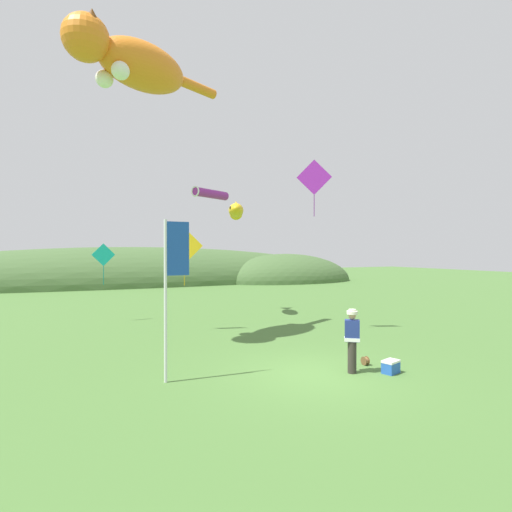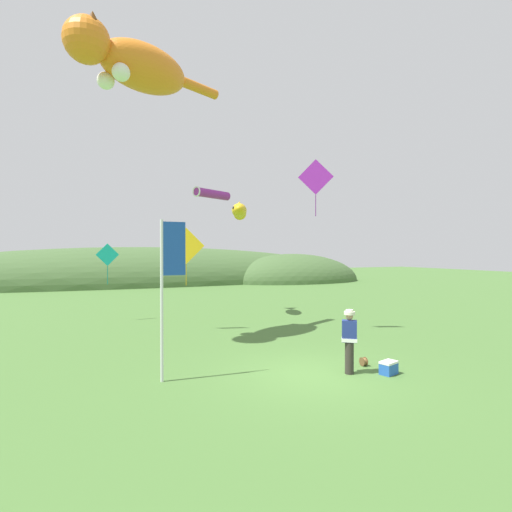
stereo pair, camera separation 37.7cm
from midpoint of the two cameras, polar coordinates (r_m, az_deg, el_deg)
The scene contains 12 objects.
ground_plane at distance 11.49m, azimuth 9.25°, elevation -16.46°, with size 120.00×120.00×0.00m, color #477033.
distant_hill_ridge at distance 43.65m, azimuth -11.79°, elevation -3.82°, with size 53.03×14.13×7.72m.
festival_attendant at distance 11.57m, azimuth 14.13°, elevation -11.47°, with size 0.49×0.46×1.77m.
kite_spool at distance 12.62m, azimuth 15.97°, elevation -14.30°, with size 0.13×0.26×0.26m.
picnic_cooler at distance 12.02m, azimuth 19.30°, elevation -14.82°, with size 0.56×0.46×0.36m.
festival_banner_pole at distance 10.60m, azimuth -11.50°, elevation -2.72°, with size 0.66×0.08×4.21m.
kite_giant_cat at distance 16.77m, azimuth -16.53°, elevation 24.82°, with size 6.14×3.49×2.01m.
kite_fish_windsock at distance 21.52m, azimuth -1.89°, elevation 6.45°, with size 1.73×2.84×0.85m.
kite_tube_streamer at distance 16.89m, azimuth -5.69°, elevation 8.82°, with size 1.82×1.22×0.44m.
kite_diamond_violet at distance 17.12m, azimuth 9.17°, elevation 11.04°, with size 1.26×0.79×2.37m.
kite_diamond_gold at distance 17.11m, azimuth -9.34°, elevation 1.39°, with size 1.44×0.61×2.45m.
kite_diamond_teal at distance 20.57m, azimuth -19.97°, elevation 0.12°, with size 1.08×0.18×1.99m.
Camera 2 is at (-5.74, -9.33, 3.37)m, focal length 28.00 mm.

